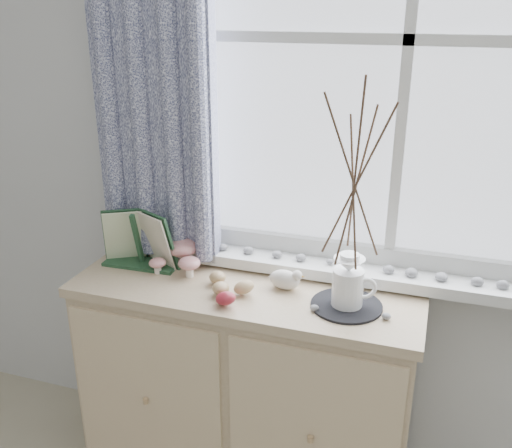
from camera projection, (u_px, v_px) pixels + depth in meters
name	position (u px, v px, depth m)	size (l,w,h in m)	color
sideboard	(247.00, 388.00, 2.11)	(1.20, 0.45, 0.85)	tan
botanical_book	(135.00, 241.00, 2.03)	(0.32, 0.13, 0.22)	#204429
toadstool_cluster	(181.00, 253.00, 2.05)	(0.19, 0.17, 0.11)	white
wooden_eggs	(227.00, 288.00, 1.88)	(0.17, 0.17, 0.07)	tan
songbird_figurine	(285.00, 278.00, 1.92)	(0.14, 0.07, 0.08)	white
crocheted_doily	(346.00, 305.00, 1.82)	(0.23, 0.23, 0.01)	black
twig_pitcher	(355.00, 178.00, 1.66)	(0.34, 0.34, 0.75)	white
sideboard_pebbles	(345.00, 304.00, 1.82)	(0.25, 0.19, 0.02)	gray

